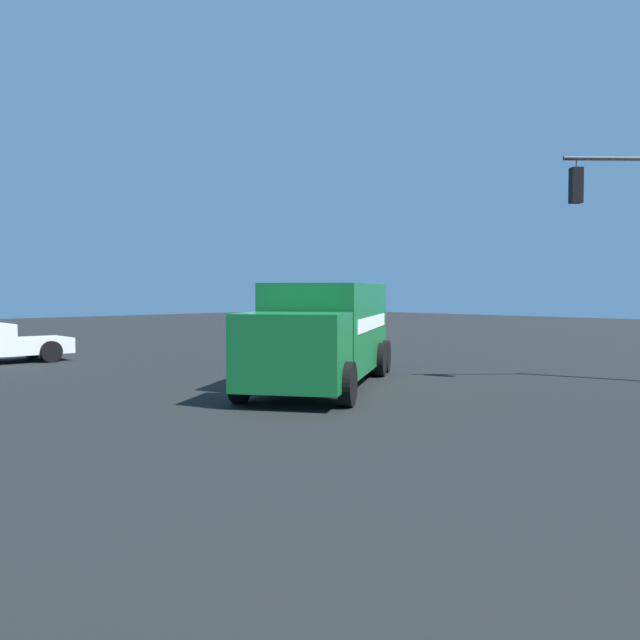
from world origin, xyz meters
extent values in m
plane|color=black|center=(0.00, 0.00, 0.00)|extent=(100.00, 100.00, 0.00)
cube|color=#146B2D|center=(-0.29, -1.07, 1.54)|extent=(5.31, 6.39, 2.38)
cube|color=#146B2D|center=(-2.54, 2.40, 1.20)|extent=(3.05, 2.90, 1.70)
cube|color=black|center=(-3.00, 3.12, 1.54)|extent=(1.73, 1.16, 0.88)
cube|color=#B2B2B7|center=(1.31, -3.52, 0.19)|extent=(2.04, 1.42, 0.21)
cube|color=white|center=(-1.30, -1.72, 1.66)|extent=(2.79, 4.28, 0.36)
cube|color=white|center=(0.73, -0.41, 1.66)|extent=(2.79, 4.28, 0.36)
cylinder|color=black|center=(-3.55, 1.68, 0.50)|extent=(0.78, 0.99, 1.00)
cylinder|color=black|center=(-1.47, 3.03, 0.50)|extent=(0.78, 0.99, 1.00)
cylinder|color=black|center=(-0.55, -2.94, 0.50)|extent=(0.78, 0.99, 1.00)
cylinder|color=black|center=(1.53, -1.59, 0.50)|extent=(0.78, 0.99, 1.00)
cylinder|color=black|center=(0.02, -3.82, 0.50)|extent=(0.78, 0.99, 1.00)
cylinder|color=black|center=(2.10, -2.47, 0.50)|extent=(0.78, 0.99, 1.00)
cylinder|color=#38383D|center=(-6.31, -6.38, 6.09)|extent=(2.48, 2.66, 0.12)
cylinder|color=#38383D|center=(-5.35, -5.34, 5.96)|extent=(0.03, 0.03, 0.25)
cube|color=black|center=(-5.35, -5.34, 5.36)|extent=(0.42, 0.42, 0.95)
sphere|color=red|center=(-5.22, -5.47, 5.68)|extent=(0.20, 0.20, 0.20)
sphere|color=#EFA314|center=(-5.22, -5.47, 5.37)|extent=(0.20, 0.20, 0.20)
sphere|color=#19CC4C|center=(-5.22, -5.47, 5.06)|extent=(0.20, 0.20, 0.20)
cube|color=white|center=(11.27, 2.33, 0.56)|extent=(2.09, 2.13, 0.55)
cylinder|color=black|center=(10.26, 2.28, 0.38)|extent=(0.29, 0.77, 0.76)
cylinder|color=black|center=(12.27, 2.14, 0.38)|extent=(0.29, 0.77, 0.76)
camera|label=1|loc=(-13.91, 12.76, 2.56)|focal=39.12mm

